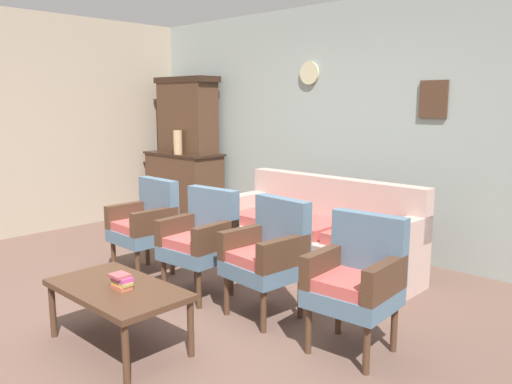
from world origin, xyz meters
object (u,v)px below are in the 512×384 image
at_px(floral_couch, 316,240).
at_px(book_stack_on_table, 121,281).
at_px(armchair_by_doorway, 146,222).
at_px(armchair_near_couch_end, 357,278).
at_px(armchair_row_middle, 201,237).
at_px(armchair_near_cabinet, 268,252).
at_px(vase_on_cabinet, 178,142).
at_px(coffee_table, 118,293).
at_px(side_cabinet, 184,186).

xyz_separation_m(floral_couch, book_stack_on_table, (0.02, -2.13, 0.14)).
bearing_deg(floral_couch, armchair_by_doorway, -136.08).
relative_size(floral_couch, armchair_near_couch_end, 2.21).
relative_size(floral_couch, armchair_row_middle, 2.21).
bearing_deg(armchair_near_cabinet, book_stack_on_table, -106.86).
height_order(vase_on_cabinet, armchair_by_doorway, vase_on_cabinet).
xyz_separation_m(armchair_row_middle, book_stack_on_table, (0.38, -1.01, -0.03)).
bearing_deg(armchair_row_middle, coffee_table, -71.71).
distance_m(vase_on_cabinet, armchair_near_cabinet, 3.41).
xyz_separation_m(floral_couch, coffee_table, (-0.03, -2.13, 0.05)).
bearing_deg(armchair_row_middle, floral_couch, 71.98).
distance_m(armchair_by_doorway, book_stack_on_table, 1.56).
xyz_separation_m(vase_on_cabinet, armchair_by_doorway, (1.49, -1.57, -0.59)).
relative_size(floral_couch, armchair_by_doorway, 2.21).
relative_size(armchair_by_doorway, book_stack_on_table, 5.77).
height_order(coffee_table, book_stack_on_table, book_stack_on_table).
bearing_deg(coffee_table, armchair_row_middle, 108.29).
distance_m(floral_couch, book_stack_on_table, 2.14).
height_order(vase_on_cabinet, coffee_table, vase_on_cabinet).
bearing_deg(armchair_near_cabinet, armchair_by_doorway, -177.65).
relative_size(armchair_near_cabinet, book_stack_on_table, 5.77).
height_order(floral_couch, armchair_near_couch_end, same).
bearing_deg(vase_on_cabinet, armchair_near_cabinet, -26.63).
bearing_deg(floral_couch, vase_on_cabinet, 170.48).
distance_m(armchair_row_middle, coffee_table, 1.07).
distance_m(armchair_row_middle, book_stack_on_table, 1.08).
bearing_deg(armchair_by_doorway, vase_on_cabinet, 133.62).
xyz_separation_m(armchair_by_doorway, armchair_near_cabinet, (1.51, 0.06, 0.00)).
relative_size(coffee_table, book_stack_on_table, 6.41).
xyz_separation_m(side_cabinet, armchair_near_cabinet, (3.11, -1.69, 0.03)).
height_order(side_cabinet, armchair_row_middle, side_cabinet).
relative_size(side_cabinet, floral_couch, 0.58).
xyz_separation_m(armchair_by_doorway, coffee_table, (1.13, -1.01, -0.12)).
bearing_deg(armchair_near_cabinet, vase_on_cabinet, 153.37).
bearing_deg(book_stack_on_table, side_cabinet, 135.29).
bearing_deg(floral_couch, armchair_row_middle, -108.02).
xyz_separation_m(floral_couch, armchair_row_middle, (-0.36, -1.12, 0.17)).
height_order(floral_couch, armchair_by_doorway, same).
height_order(armchair_by_doorway, book_stack_on_table, armchair_by_doorway).
relative_size(vase_on_cabinet, armchair_near_couch_end, 0.36).
height_order(vase_on_cabinet, book_stack_on_table, vase_on_cabinet).
relative_size(vase_on_cabinet, armchair_by_doorway, 0.36).
bearing_deg(armchair_near_couch_end, floral_couch, 136.54).
bearing_deg(armchair_row_middle, armchair_by_doorway, -180.00).
bearing_deg(side_cabinet, armchair_row_middle, -36.04).
height_order(armchair_near_cabinet, book_stack_on_table, armchair_near_cabinet).
bearing_deg(floral_couch, book_stack_on_table, -89.50).
distance_m(floral_couch, armchair_near_couch_end, 1.59).
height_order(armchair_row_middle, book_stack_on_table, armchair_row_middle).
bearing_deg(armchair_by_doorway, armchair_near_couch_end, 0.87).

